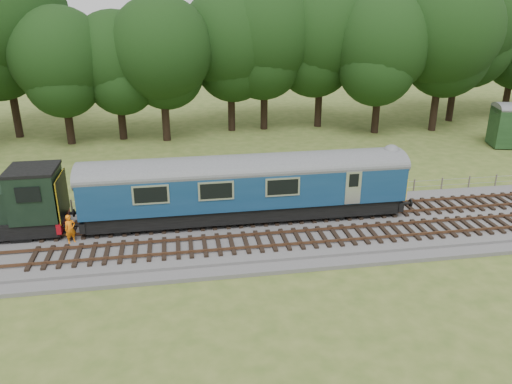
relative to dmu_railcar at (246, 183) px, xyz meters
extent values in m
plane|color=#455D22|center=(5.81, -1.40, -2.61)|extent=(120.00, 120.00, 0.00)
cube|color=#4C4C4F|center=(5.81, -1.40, -2.43)|extent=(70.00, 7.00, 0.35)
cube|color=brown|center=(5.81, -0.72, -2.12)|extent=(66.50, 0.07, 0.14)
cube|color=brown|center=(5.81, 0.72, -2.12)|extent=(66.50, 0.07, 0.14)
cube|color=brown|center=(5.81, -3.72, -2.12)|extent=(66.50, 0.07, 0.14)
cube|color=brown|center=(5.81, -2.28, -2.12)|extent=(66.50, 0.07, 0.14)
cube|color=black|center=(-0.01, 0.00, -1.55)|extent=(17.46, 2.52, 0.85)
cube|color=navy|center=(-0.01, 0.00, -0.12)|extent=(18.00, 2.80, 2.05)
cube|color=yellow|center=(9.01, 0.00, -0.50)|extent=(0.06, 2.74, 1.30)
cube|color=black|center=(5.99, 0.00, -1.75)|extent=(2.60, 2.00, 0.55)
cube|color=black|center=(-6.01, 0.00, -1.75)|extent=(2.60, 2.00, 0.55)
cube|color=black|center=(-11.21, 0.00, 0.05)|extent=(2.40, 2.55, 2.60)
cube|color=maroon|center=(-10.03, 0.00, -1.55)|extent=(0.25, 2.60, 0.55)
cube|color=yellow|center=(-9.89, 0.00, -0.15)|extent=(0.06, 2.55, 2.30)
imported|color=orange|center=(-9.42, -1.41, -1.48)|extent=(0.68, 0.61, 1.55)
camera|label=1|loc=(-3.74, -25.99, 9.68)|focal=35.00mm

